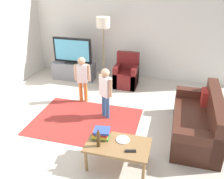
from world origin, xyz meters
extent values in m
plane|color=beige|center=(0.00, 0.00, 0.00)|extent=(7.80, 7.80, 0.00)
cube|color=silver|center=(0.00, 3.00, 1.35)|extent=(6.00, 0.12, 2.70)
cube|color=#9E2D28|center=(-0.49, 0.26, 0.00)|extent=(2.20, 1.60, 0.01)
cube|color=slate|center=(-1.60, 2.30, 0.25)|extent=(1.20, 0.44, 0.50)
cube|color=black|center=(-1.60, 2.25, 0.10)|extent=(1.10, 0.32, 0.03)
cube|color=black|center=(-1.60, 2.28, 0.52)|extent=(0.44, 0.28, 0.03)
cube|color=black|center=(-1.60, 2.28, 0.87)|extent=(1.10, 0.07, 0.68)
cube|color=#59B2D8|center=(-1.60, 2.24, 0.87)|extent=(1.00, 0.01, 0.58)
cube|color=#472319|center=(1.69, 0.36, 0.21)|extent=(0.80, 1.80, 0.42)
cube|color=#472319|center=(1.99, 0.36, 0.43)|extent=(0.20, 1.80, 0.86)
cube|color=#472319|center=(1.69, -0.44, 0.30)|extent=(0.80, 0.20, 0.60)
cube|color=#472319|center=(1.69, 1.16, 0.30)|extent=(0.80, 0.20, 0.60)
cube|color=#B22823|center=(1.84, 0.91, 0.56)|extent=(0.10, 0.32, 0.32)
cube|color=maroon|center=(-0.04, 2.20, 0.21)|extent=(0.60, 0.60, 0.42)
cube|color=maroon|center=(-0.04, 2.42, 0.45)|extent=(0.60, 0.16, 0.90)
cube|color=maroon|center=(-0.28, 2.20, 0.30)|extent=(0.12, 0.60, 0.60)
cube|color=maroon|center=(0.20, 2.20, 0.30)|extent=(0.12, 0.60, 0.60)
cylinder|color=#262626|center=(-0.74, 2.45, 0.01)|extent=(0.28, 0.28, 0.02)
cylinder|color=#99844C|center=(-0.74, 2.45, 0.76)|extent=(0.03, 0.03, 1.50)
cylinder|color=silver|center=(-0.74, 2.45, 1.64)|extent=(0.36, 0.36, 0.28)
cylinder|color=orange|center=(-0.91, 1.09, 0.25)|extent=(0.08, 0.08, 0.50)
cylinder|color=orange|center=(-0.79, 1.11, 0.25)|extent=(0.08, 0.08, 0.50)
cube|color=white|center=(-0.85, 1.10, 0.72)|extent=(0.26, 0.17, 0.43)
sphere|color=tan|center=(-0.85, 1.10, 1.02)|extent=(0.18, 0.18, 0.18)
cylinder|color=tan|center=(-1.00, 1.07, 0.74)|extent=(0.07, 0.07, 0.39)
cylinder|color=tan|center=(-0.70, 1.13, 0.74)|extent=(0.07, 0.07, 0.39)
cylinder|color=#33598C|center=(-0.18, 0.59, 0.25)|extent=(0.08, 0.08, 0.50)
cylinder|color=#33598C|center=(-0.08, 0.53, 0.25)|extent=(0.08, 0.08, 0.50)
cube|color=white|center=(-0.13, 0.56, 0.72)|extent=(0.27, 0.23, 0.43)
sphere|color=tan|center=(-0.13, 0.56, 1.02)|extent=(0.18, 0.18, 0.18)
cylinder|color=tan|center=(-0.26, 0.64, 0.74)|extent=(0.07, 0.07, 0.39)
cylinder|color=tan|center=(0.00, 0.48, 0.74)|extent=(0.07, 0.07, 0.39)
cube|color=olive|center=(0.48, -0.80, 0.40)|extent=(1.00, 0.60, 0.04)
cylinder|color=olive|center=(0.03, -1.05, 0.19)|extent=(0.05, 0.05, 0.38)
cylinder|color=olive|center=(0.93, -1.05, 0.19)|extent=(0.05, 0.05, 0.38)
cylinder|color=olive|center=(0.03, -0.55, 0.19)|extent=(0.05, 0.05, 0.38)
cylinder|color=olive|center=(0.93, -0.55, 0.19)|extent=(0.05, 0.05, 0.38)
cube|color=#388C4C|center=(0.17, -0.69, 0.44)|extent=(0.29, 0.21, 0.03)
cube|color=yellow|center=(0.17, -0.71, 0.47)|extent=(0.26, 0.23, 0.04)
cube|color=red|center=(0.18, -0.69, 0.51)|extent=(0.28, 0.23, 0.03)
cube|color=#334CA5|center=(0.18, -0.69, 0.55)|extent=(0.28, 0.25, 0.04)
cylinder|color=#4C3319|center=(0.20, -0.92, 0.54)|extent=(0.06, 0.06, 0.25)
cylinder|color=#4C3319|center=(0.20, -0.92, 0.70)|extent=(0.02, 0.02, 0.06)
cube|color=black|center=(0.70, -0.92, 0.43)|extent=(0.18, 0.09, 0.02)
cylinder|color=white|center=(0.53, -0.68, 0.43)|extent=(0.22, 0.22, 0.02)
cube|color=silver|center=(0.55, -0.68, 0.44)|extent=(0.15, 0.01, 0.01)
camera|label=1|loc=(1.19, -3.78, 2.87)|focal=39.34mm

